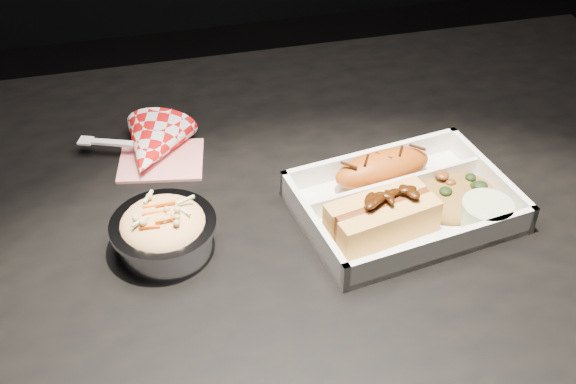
% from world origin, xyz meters
% --- Properties ---
extents(dining_table, '(1.20, 0.80, 0.75)m').
position_xyz_m(dining_table, '(0.00, 0.00, 0.66)').
color(dining_table, black).
rests_on(dining_table, ground).
extents(food_tray, '(0.27, 0.22, 0.04)m').
position_xyz_m(food_tray, '(0.11, -0.04, 0.76)').
color(food_tray, silver).
rests_on(food_tray, dining_table).
extents(fried_pastry, '(0.14, 0.07, 0.04)m').
position_xyz_m(fried_pastry, '(0.10, 0.01, 0.78)').
color(fried_pastry, '#B14D11').
rests_on(fried_pastry, food_tray).
extents(hotdog, '(0.13, 0.08, 0.06)m').
position_xyz_m(hotdog, '(0.07, -0.08, 0.78)').
color(hotdog, '#E8A84F').
rests_on(hotdog, food_tray).
extents(fried_rice_mound, '(0.13, 0.11, 0.03)m').
position_xyz_m(fried_rice_mound, '(0.18, -0.04, 0.77)').
color(fried_rice_mound, olive).
rests_on(fried_rice_mound, food_tray).
extents(cupcake_liner, '(0.06, 0.06, 0.03)m').
position_xyz_m(cupcake_liner, '(0.19, -0.09, 0.77)').
color(cupcake_liner, beige).
rests_on(cupcake_liner, food_tray).
extents(foil_coleslaw_cup, '(0.12, 0.12, 0.07)m').
position_xyz_m(foil_coleslaw_cup, '(-0.18, -0.04, 0.78)').
color(foil_coleslaw_cup, silver).
rests_on(foil_coleslaw_cup, dining_table).
extents(napkin_fork, '(0.17, 0.14, 0.10)m').
position_xyz_m(napkin_fork, '(-0.18, 0.14, 0.77)').
color(napkin_fork, red).
rests_on(napkin_fork, dining_table).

